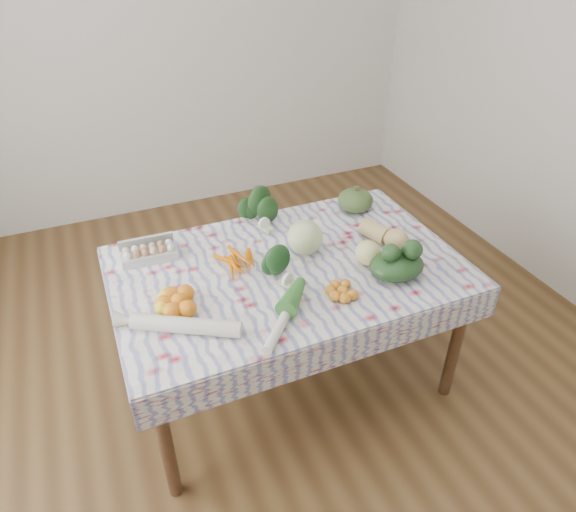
# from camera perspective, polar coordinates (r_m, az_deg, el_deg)

# --- Properties ---
(ground) EXTENTS (4.50, 4.50, 0.00)m
(ground) POSITION_cam_1_polar(r_m,az_deg,el_deg) (2.98, 0.00, -13.11)
(ground) COLOR #54391D
(ground) RESTS_ON ground
(wall_back) EXTENTS (4.00, 0.04, 2.80)m
(wall_back) POSITION_cam_1_polar(r_m,az_deg,el_deg) (4.25, -13.01, 22.83)
(wall_back) COLOR silver
(wall_back) RESTS_ON ground
(dining_table) EXTENTS (1.60, 1.00, 0.75)m
(dining_table) POSITION_cam_1_polar(r_m,az_deg,el_deg) (2.52, 0.00, -2.65)
(dining_table) COLOR brown
(dining_table) RESTS_ON ground
(tablecloth) EXTENTS (1.66, 1.06, 0.01)m
(tablecloth) POSITION_cam_1_polar(r_m,az_deg,el_deg) (2.48, 0.00, -1.22)
(tablecloth) COLOR silver
(tablecloth) RESTS_ON dining_table
(egg_carton) EXTENTS (0.27, 0.12, 0.07)m
(egg_carton) POSITION_cam_1_polar(r_m,az_deg,el_deg) (2.58, -15.16, 0.21)
(egg_carton) COLOR beige
(egg_carton) RESTS_ON tablecloth
(carrot_bunch) EXTENTS (0.21, 0.20, 0.04)m
(carrot_bunch) POSITION_cam_1_polar(r_m,az_deg,el_deg) (2.47, -5.24, -0.78)
(carrot_bunch) COLOR #E86B00
(carrot_bunch) RESTS_ON tablecloth
(kale_bunch) EXTENTS (0.20, 0.18, 0.15)m
(kale_bunch) POSITION_cam_1_polar(r_m,az_deg,el_deg) (2.75, -3.27, 4.72)
(kale_bunch) COLOR #1A3A18
(kale_bunch) RESTS_ON tablecloth
(kabocha_squash) EXTENTS (0.24, 0.24, 0.13)m
(kabocha_squash) POSITION_cam_1_polar(r_m,az_deg,el_deg) (2.93, 7.51, 6.20)
(kabocha_squash) COLOR #405B2A
(kabocha_squash) RESTS_ON tablecloth
(cabbage) EXTENTS (0.23, 0.23, 0.17)m
(cabbage) POSITION_cam_1_polar(r_m,az_deg,el_deg) (2.52, 1.91, 2.08)
(cabbage) COLOR #C3D78E
(cabbage) RESTS_ON tablecloth
(butternut_squash) EXTENTS (0.20, 0.29, 0.12)m
(butternut_squash) POSITION_cam_1_polar(r_m,az_deg,el_deg) (2.65, 10.72, 2.48)
(butternut_squash) COLOR tan
(butternut_squash) RESTS_ON tablecloth
(orange_cluster) EXTENTS (0.29, 0.29, 0.08)m
(orange_cluster) POSITION_cam_1_polar(r_m,az_deg,el_deg) (2.24, -12.04, -4.99)
(orange_cluster) COLOR orange
(orange_cluster) RESTS_ON tablecloth
(broccoli) EXTENTS (0.22, 0.22, 0.12)m
(broccoli) POSITION_cam_1_polar(r_m,az_deg,el_deg) (2.33, -1.05, -1.75)
(broccoli) COLOR #194119
(broccoli) RESTS_ON tablecloth
(mandarin_cluster) EXTENTS (0.18, 0.18, 0.05)m
(mandarin_cluster) POSITION_cam_1_polar(r_m,az_deg,el_deg) (2.29, 6.07, -3.80)
(mandarin_cluster) COLOR orange
(mandarin_cluster) RESTS_ON tablecloth
(grapefruit) EXTENTS (0.14, 0.14, 0.12)m
(grapefruit) POSITION_cam_1_polar(r_m,az_deg,el_deg) (2.49, 8.88, 0.35)
(grapefruit) COLOR #EBDF83
(grapefruit) RESTS_ON tablecloth
(spinach_bag) EXTENTS (0.31, 0.27, 0.12)m
(spinach_bag) POSITION_cam_1_polar(r_m,az_deg,el_deg) (2.43, 11.99, -1.05)
(spinach_bag) COLOR #183316
(spinach_bag) RESTS_ON tablecloth
(daikon) EXTENTS (0.45, 0.30, 0.07)m
(daikon) POSITION_cam_1_polar(r_m,az_deg,el_deg) (2.13, -11.28, -7.57)
(daikon) COLOR silver
(daikon) RESTS_ON tablecloth
(leek) EXTENTS (0.32, 0.34, 0.05)m
(leek) POSITION_cam_1_polar(r_m,az_deg,el_deg) (2.15, -0.37, -6.74)
(leek) COLOR silver
(leek) RESTS_ON tablecloth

